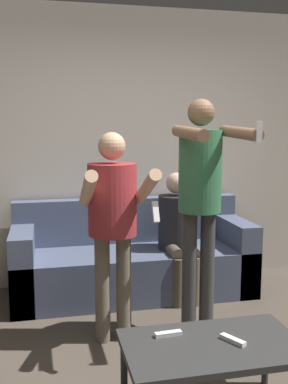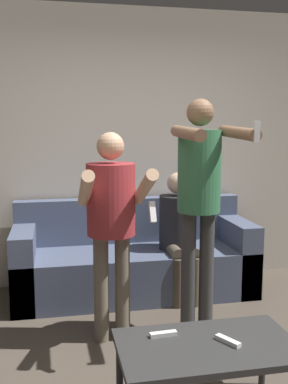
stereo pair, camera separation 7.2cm
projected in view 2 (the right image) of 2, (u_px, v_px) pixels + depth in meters
wall_back at (130, 148)px, 4.48m from camera, size 6.40×0.06×2.70m
couch at (134, 262)px, 4.22m from camera, size 2.20×0.77×0.87m
person_standing_left at (111, 213)px, 3.17m from camera, size 0.47×0.70×1.53m
person_standing_right at (200, 189)px, 3.28m from camera, size 0.44×0.72×1.76m
person_seated at (179, 229)px, 4.11m from camera, size 0.33×0.54×1.15m
coffee_table at (208, 352)px, 2.36m from camera, size 0.95×0.56×0.44m
remote_near at (228, 341)px, 2.36m from camera, size 0.10×0.15×0.02m
remote_far at (163, 334)px, 2.44m from camera, size 0.15×0.04×0.02m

